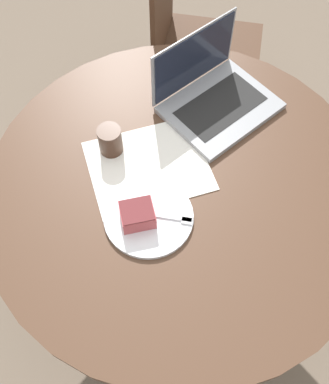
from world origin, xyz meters
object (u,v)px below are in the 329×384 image
object	(u,v)px
coffee_glass	(110,140)
laptop	(214,96)
chair	(192,42)
plate	(149,217)

from	to	relation	value
coffee_glass	laptop	xyz separation A→B (m)	(-0.33, -0.11, -0.01)
laptop	chair	bearing A→B (deg)	-126.20
chair	coffee_glass	distance (m)	0.81
coffee_glass	plate	bearing A→B (deg)	104.94
plate	coffee_glass	bearing A→B (deg)	-75.06
coffee_glass	laptop	bearing A→B (deg)	-162.10
laptop	coffee_glass	bearing A→B (deg)	-10.47
chair	plate	bearing A→B (deg)	0.91
coffee_glass	chair	bearing A→B (deg)	-122.26
plate	laptop	xyz separation A→B (m)	(-0.27, -0.35, 0.03)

